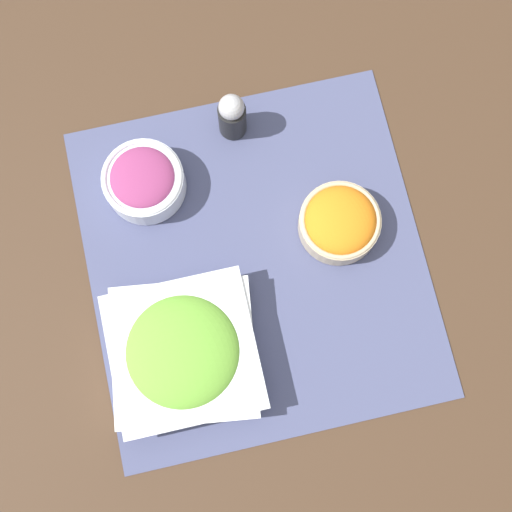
% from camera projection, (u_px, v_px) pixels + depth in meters
% --- Properties ---
extents(ground_plane, '(3.00, 3.00, 0.00)m').
position_uv_depth(ground_plane, '(256.00, 261.00, 1.01)').
color(ground_plane, '#422D1E').
extents(placemat, '(0.50, 0.47, 0.00)m').
position_uv_depth(placemat, '(256.00, 261.00, 1.01)').
color(placemat, '#474C70').
rests_on(placemat, ground_plane).
extents(onion_bowl, '(0.12, 0.12, 0.06)m').
position_uv_depth(onion_bowl, '(144.00, 181.00, 1.00)').
color(onion_bowl, silver).
rests_on(onion_bowl, placemat).
extents(carrot_bowl, '(0.11, 0.11, 0.06)m').
position_uv_depth(carrot_bowl, '(340.00, 222.00, 0.99)').
color(carrot_bowl, '#C6B28E').
rests_on(carrot_bowl, placemat).
extents(lettuce_bowl, '(0.21, 0.21, 0.07)m').
position_uv_depth(lettuce_bowl, '(184.00, 353.00, 0.95)').
color(lettuce_bowl, white).
rests_on(lettuce_bowl, placemat).
extents(pepper_shaker, '(0.04, 0.04, 0.09)m').
position_uv_depth(pepper_shaker, '(232.00, 115.00, 1.01)').
color(pepper_shaker, black).
rests_on(pepper_shaker, placemat).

